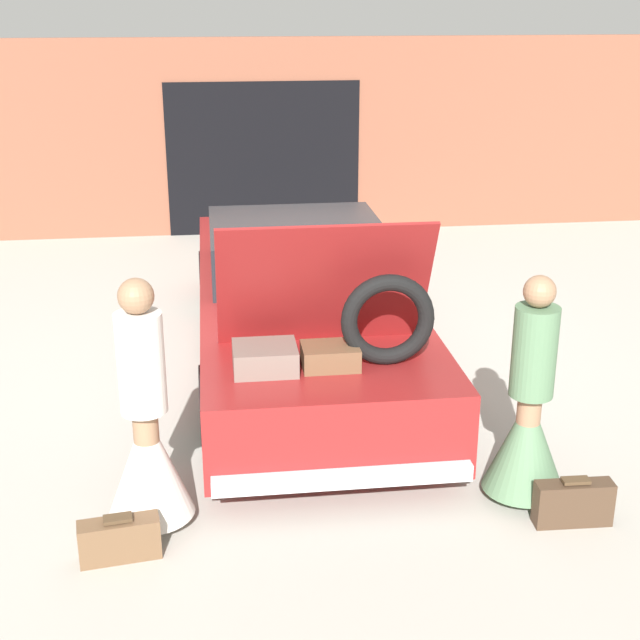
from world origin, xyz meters
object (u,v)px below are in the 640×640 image
car (300,303)px  suitcase_beside_left_person (120,539)px  person_right (528,422)px  person_left (147,441)px  suitcase_beside_right_person (573,503)px

car → suitcase_beside_left_person: (-1.48, -3.07, -0.46)m
suitcase_beside_left_person → person_right: bearing=7.8°
person_left → suitcase_beside_right_person: size_ratio=3.29×
person_right → suitcase_beside_left_person: bearing=83.3°
person_left → suitcase_beside_left_person: person_left is taller
person_right → suitcase_beside_right_person: size_ratio=3.13×
car → suitcase_beside_left_person: 3.43m
person_left → person_right: 2.59m
car → person_left: car is taller
person_left → suitcase_beside_right_person: person_left is taller
car → person_right: 2.98m
car → suitcase_beside_right_person: (1.52, -3.05, -0.44)m
car → suitcase_beside_right_person: car is taller
car → suitcase_beside_right_person: bearing=-63.6°
person_left → person_right: person_left is taller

